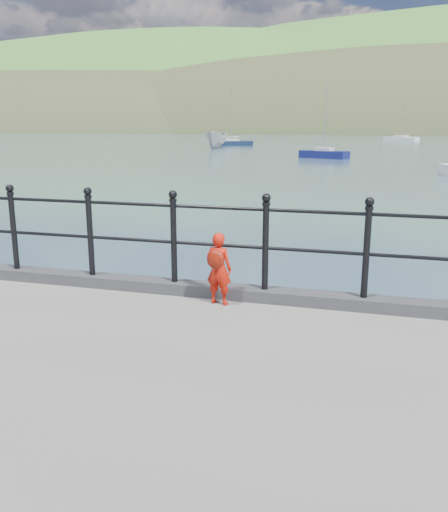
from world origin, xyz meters
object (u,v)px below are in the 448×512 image
(child, at_px, (219,268))
(sailboat_port, at_px, (324,155))
(launch_white, at_px, (217,140))
(sailboat_left, at_px, (232,143))
(sailboat_deep, at_px, (401,139))
(railing, at_px, (219,233))

(child, distance_m, sailboat_port, 45.84)
(launch_white, bearing_deg, child, -74.64)
(child, xyz_separation_m, sailboat_left, (-19.26, 71.71, -1.12))
(launch_white, distance_m, sailboat_port, 22.92)
(sailboat_port, distance_m, sailboat_deep, 58.29)
(sailboat_left, bearing_deg, launch_white, -114.94)
(sailboat_deep, bearing_deg, launch_white, -88.45)
(railing, height_order, sailboat_port, sailboat_port)
(railing, relative_size, sailboat_left, 2.12)
(sailboat_left, bearing_deg, sailboat_port, -86.44)
(child, height_order, sailboat_port, sailboat_port)
(launch_white, height_order, sailboat_left, sailboat_left)
(sailboat_deep, bearing_deg, child, -60.83)
(railing, height_order, child, railing)
(sailboat_deep, bearing_deg, railing, -60.89)
(sailboat_port, distance_m, sailboat_left, 30.51)
(sailboat_port, xyz_separation_m, sailboat_left, (-15.95, 26.00, -0.00))
(child, relative_size, sailboat_left, 0.10)
(railing, distance_m, sailboat_deep, 103.23)
(child, height_order, sailboat_deep, sailboat_deep)
(sailboat_port, bearing_deg, launch_white, 155.55)
(launch_white, height_order, sailboat_port, sailboat_port)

